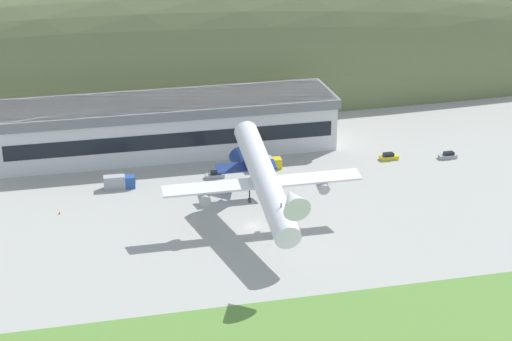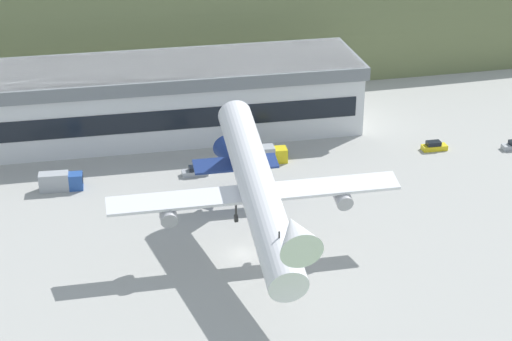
{
  "view_description": "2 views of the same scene",
  "coord_description": "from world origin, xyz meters",
  "px_view_note": "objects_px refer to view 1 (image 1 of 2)",
  "views": [
    {
      "loc": [
        -34.28,
        -149.46,
        75.25
      ],
      "look_at": [
        0.46,
        -0.04,
        11.98
      ],
      "focal_mm": 60.0,
      "sensor_mm": 36.0,
      "label": 1
    },
    {
      "loc": [
        -18.54,
        -99.93,
        61.31
      ],
      "look_at": [
        2.68,
        3.71,
        10.81
      ],
      "focal_mm": 60.0,
      "sensor_mm": 36.0,
      "label": 2
    }
  ],
  "objects_px": {
    "box_truck": "(266,163)",
    "terminal_building": "(168,122)",
    "traffic_cone_0": "(59,213)",
    "fuel_truck": "(119,182)",
    "service_car_1": "(389,157)",
    "service_car_0": "(448,156)",
    "cargo_airplane": "(264,180)",
    "service_car_2": "(215,175)",
    "traffic_cone_1": "(325,178)"
  },
  "relations": [
    {
      "from": "cargo_airplane",
      "to": "service_car_1",
      "type": "bearing_deg",
      "value": 37.23
    },
    {
      "from": "cargo_airplane",
      "to": "service_car_1",
      "type": "relative_size",
      "value": 10.74
    },
    {
      "from": "terminal_building",
      "to": "service_car_0",
      "type": "relative_size",
      "value": 18.58
    },
    {
      "from": "traffic_cone_0",
      "to": "service_car_0",
      "type": "bearing_deg",
      "value": 6.76
    },
    {
      "from": "service_car_2",
      "to": "box_truck",
      "type": "xyz_separation_m",
      "value": [
        12.52,
        2.65,
        0.72
      ]
    },
    {
      "from": "traffic_cone_0",
      "to": "traffic_cone_1",
      "type": "xyz_separation_m",
      "value": [
        58.62,
        5.06,
        0.0
      ]
    },
    {
      "from": "terminal_building",
      "to": "fuel_truck",
      "type": "distance_m",
      "value": 25.23
    },
    {
      "from": "fuel_truck",
      "to": "traffic_cone_0",
      "type": "xyz_separation_m",
      "value": [
        -13.12,
        -10.59,
        -1.14
      ]
    },
    {
      "from": "cargo_airplane",
      "to": "traffic_cone_1",
      "type": "xyz_separation_m",
      "value": [
        19.05,
        20.38,
        -9.88
      ]
    },
    {
      "from": "terminal_building",
      "to": "service_car_1",
      "type": "height_order",
      "value": "terminal_building"
    },
    {
      "from": "box_truck",
      "to": "traffic_cone_1",
      "type": "bearing_deg",
      "value": -38.87
    },
    {
      "from": "box_truck",
      "to": "traffic_cone_0",
      "type": "bearing_deg",
      "value": -163.26
    },
    {
      "from": "service_car_0",
      "to": "service_car_1",
      "type": "relative_size",
      "value": 0.99
    },
    {
      "from": "service_car_0",
      "to": "box_truck",
      "type": "relative_size",
      "value": 0.63
    },
    {
      "from": "terminal_building",
      "to": "service_car_0",
      "type": "height_order",
      "value": "terminal_building"
    },
    {
      "from": "service_car_1",
      "to": "service_car_2",
      "type": "xyz_separation_m",
      "value": [
        -42.44,
        -1.7,
        -0.01
      ]
    },
    {
      "from": "fuel_truck",
      "to": "traffic_cone_1",
      "type": "xyz_separation_m",
      "value": [
        45.5,
        -5.52,
        -1.14
      ]
    },
    {
      "from": "service_car_2",
      "to": "fuel_truck",
      "type": "height_order",
      "value": "fuel_truck"
    },
    {
      "from": "traffic_cone_0",
      "to": "box_truck",
      "type": "bearing_deg",
      "value": 16.74
    },
    {
      "from": "service_car_1",
      "to": "fuel_truck",
      "type": "relative_size",
      "value": 0.64
    },
    {
      "from": "fuel_truck",
      "to": "service_car_1",
      "type": "bearing_deg",
      "value": 2.4
    },
    {
      "from": "fuel_truck",
      "to": "traffic_cone_0",
      "type": "height_order",
      "value": "fuel_truck"
    },
    {
      "from": "service_car_1",
      "to": "box_truck",
      "type": "distance_m",
      "value": 29.94
    },
    {
      "from": "service_car_2",
      "to": "fuel_truck",
      "type": "relative_size",
      "value": 0.61
    },
    {
      "from": "terminal_building",
      "to": "box_truck",
      "type": "distance_m",
      "value": 26.99
    },
    {
      "from": "cargo_airplane",
      "to": "service_car_1",
      "type": "height_order",
      "value": "cargo_airplane"
    },
    {
      "from": "cargo_airplane",
      "to": "service_car_2",
      "type": "height_order",
      "value": "cargo_airplane"
    },
    {
      "from": "service_car_2",
      "to": "traffic_cone_1",
      "type": "xyz_separation_m",
      "value": [
        23.88,
        -6.5,
        -0.38
      ]
    },
    {
      "from": "service_car_2",
      "to": "box_truck",
      "type": "distance_m",
      "value": 12.82
    },
    {
      "from": "terminal_building",
      "to": "traffic_cone_1",
      "type": "bearing_deg",
      "value": -39.11
    },
    {
      "from": "cargo_airplane",
      "to": "service_car_0",
      "type": "relative_size",
      "value": 10.86
    },
    {
      "from": "service_car_0",
      "to": "service_car_1",
      "type": "bearing_deg",
      "value": 170.08
    },
    {
      "from": "service_car_1",
      "to": "fuel_truck",
      "type": "xyz_separation_m",
      "value": [
        -64.06,
        -2.68,
        0.75
      ]
    },
    {
      "from": "terminal_building",
      "to": "traffic_cone_0",
      "type": "xyz_separation_m",
      "value": [
        -26.88,
        -30.87,
        -7.1
      ]
    },
    {
      "from": "service_car_1",
      "to": "fuel_truck",
      "type": "height_order",
      "value": "fuel_truck"
    },
    {
      "from": "cargo_airplane",
      "to": "fuel_truck",
      "type": "bearing_deg",
      "value": 135.6
    },
    {
      "from": "service_car_0",
      "to": "traffic_cone_1",
      "type": "bearing_deg",
      "value": -170.0
    },
    {
      "from": "service_car_1",
      "to": "traffic_cone_1",
      "type": "xyz_separation_m",
      "value": [
        -18.56,
        -8.2,
        -0.39
      ]
    },
    {
      "from": "box_truck",
      "to": "traffic_cone_0",
      "type": "xyz_separation_m",
      "value": [
        -47.26,
        -14.22,
        -1.1
      ]
    },
    {
      "from": "service_car_0",
      "to": "traffic_cone_1",
      "type": "distance_m",
      "value": 33.11
    },
    {
      "from": "traffic_cone_1",
      "to": "service_car_0",
      "type": "bearing_deg",
      "value": 10.0
    },
    {
      "from": "cargo_airplane",
      "to": "fuel_truck",
      "type": "xyz_separation_m",
      "value": [
        -26.45,
        25.9,
        -8.74
      ]
    },
    {
      "from": "terminal_building",
      "to": "cargo_airplane",
      "type": "height_order",
      "value": "cargo_airplane"
    },
    {
      "from": "fuel_truck",
      "to": "box_truck",
      "type": "height_order",
      "value": "fuel_truck"
    },
    {
      "from": "box_truck",
      "to": "terminal_building",
      "type": "bearing_deg",
      "value": 140.75
    },
    {
      "from": "service_car_0",
      "to": "fuel_truck",
      "type": "height_order",
      "value": "fuel_truck"
    },
    {
      "from": "traffic_cone_1",
      "to": "service_car_2",
      "type": "bearing_deg",
      "value": 164.77
    },
    {
      "from": "service_car_1",
      "to": "terminal_building",
      "type": "bearing_deg",
      "value": 160.71
    },
    {
      "from": "cargo_airplane",
      "to": "service_car_1",
      "type": "xyz_separation_m",
      "value": [
        37.61,
        28.58,
        -9.49
      ]
    },
    {
      "from": "fuel_truck",
      "to": "traffic_cone_1",
      "type": "relative_size",
      "value": 12.0
    }
  ]
}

